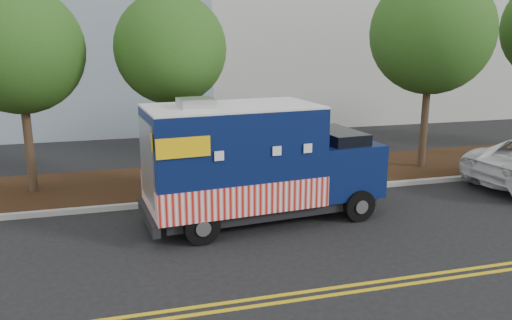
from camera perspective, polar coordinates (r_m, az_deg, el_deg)
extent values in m
plane|color=black|center=(13.68, -3.61, -6.54)|extent=(120.00, 120.00, 0.00)
cube|color=#9E9E99|center=(14.96, -4.72, -4.46)|extent=(120.00, 0.18, 0.15)
cube|color=black|center=(16.93, -6.05, -2.31)|extent=(120.00, 4.00, 0.15)
cube|color=gold|center=(9.75, 1.97, -15.31)|extent=(120.00, 0.10, 0.01)
cube|color=gold|center=(9.54, 2.43, -16.01)|extent=(120.00, 0.10, 0.01)
cylinder|color=#38281C|center=(16.57, -24.56, 2.08)|extent=(0.26, 0.26, 3.48)
sphere|color=#265317|center=(16.30, -25.51, 11.32)|extent=(3.74, 3.74, 3.74)
cylinder|color=#38281C|center=(15.98, -9.34, 2.94)|extent=(0.26, 0.26, 3.58)
sphere|color=#265317|center=(15.71, -9.72, 12.43)|extent=(3.39, 3.39, 3.39)
cylinder|color=#38281C|center=(19.00, 18.71, 4.52)|extent=(0.26, 0.26, 3.86)
sphere|color=#265317|center=(18.79, 19.43, 13.53)|extent=(4.23, 4.23, 4.23)
cube|color=#473828|center=(14.67, -9.93, -0.42)|extent=(0.06, 0.06, 2.40)
cube|color=black|center=(13.43, 1.08, -4.97)|extent=(5.88, 2.50, 0.29)
cube|color=#0A1746|center=(12.74, -2.72, 0.57)|extent=(4.50, 2.76, 2.45)
cube|color=#BC110C|center=(12.96, -2.68, -3.17)|extent=(4.55, 2.83, 0.77)
cube|color=white|center=(12.51, -2.79, 6.13)|extent=(4.50, 2.76, 0.06)
cube|color=#B7B7BA|center=(12.24, -6.91, 6.50)|extent=(0.89, 0.89, 0.22)
cube|color=#0A1746|center=(14.11, 9.19, -0.64)|extent=(2.05, 2.37, 1.43)
cube|color=black|center=(13.93, 9.11, 2.07)|extent=(1.21, 2.08, 0.66)
cube|color=black|center=(14.71, 12.28, -2.11)|extent=(0.28, 2.04, 0.31)
cube|color=black|center=(12.65, -12.19, -6.35)|extent=(0.41, 2.30, 0.29)
cube|color=#B7B7BA|center=(12.24, -12.38, -0.04)|extent=(0.22, 1.83, 1.94)
cube|color=#B7B7BA|center=(13.95, -3.11, 1.94)|extent=(1.83, 0.22, 1.12)
cube|color=yellow|center=(11.07, -8.30, 1.40)|extent=(1.22, 0.14, 0.46)
cube|color=yellow|center=(13.41, -10.64, 3.47)|extent=(1.22, 0.14, 0.46)
cylinder|color=black|center=(13.55, 11.63, -5.09)|extent=(0.88, 0.37, 0.86)
cylinder|color=black|center=(15.25, 7.44, -2.78)|extent=(0.88, 0.37, 0.86)
cylinder|color=black|center=(11.90, -6.23, -7.58)|extent=(0.88, 0.37, 0.86)
cylinder|color=black|center=(13.81, -8.47, -4.60)|extent=(0.88, 0.37, 0.86)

